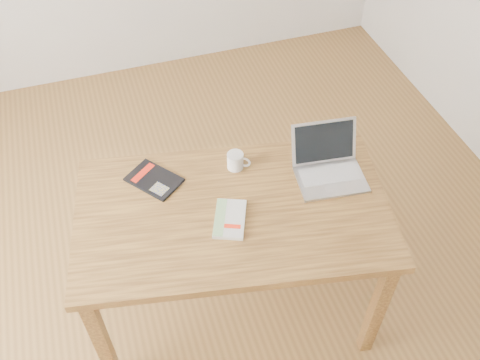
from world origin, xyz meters
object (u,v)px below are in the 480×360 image
object	(u,v)px
white_guidebook	(230,219)
laptop	(328,165)
desk	(233,223)
black_guidebook	(154,180)
coffee_mug	(236,161)

from	to	relation	value
white_guidebook	laptop	bearing A→B (deg)	36.70
desk	white_guidebook	size ratio (longest dim) A/B	6.12
black_guidebook	laptop	size ratio (longest dim) A/B	0.83
black_guidebook	coffee_mug	bearing A→B (deg)	-43.20
white_guidebook	laptop	world-z (taller)	laptop
desk	laptop	size ratio (longest dim) A/B	4.40
laptop	coffee_mug	xyz separation A→B (m)	(-0.37, 0.15, -0.00)
black_guidebook	laptop	xyz separation A→B (m)	(0.73, -0.19, 0.04)
white_guidebook	coffee_mug	distance (m)	0.30
black_guidebook	laptop	bearing A→B (deg)	-52.35
desk	coffee_mug	distance (m)	0.28
desk	laptop	distance (m)	0.48
white_guidebook	coffee_mug	size ratio (longest dim) A/B	2.35
black_guidebook	coffee_mug	size ratio (longest dim) A/B	2.72
desk	laptop	bearing A→B (deg)	19.82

